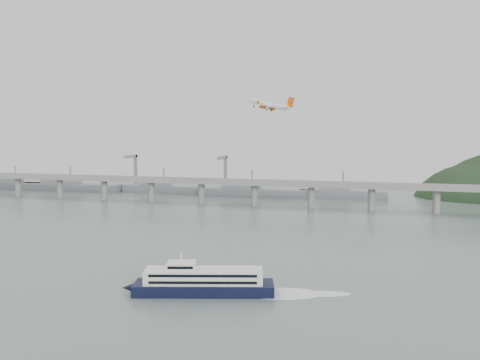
% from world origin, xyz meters
% --- Properties ---
extents(ground, '(900.00, 900.00, 0.00)m').
position_xyz_m(ground, '(0.00, 0.00, 0.00)').
color(ground, slate).
rests_on(ground, ground).
extents(bridge, '(800.00, 22.00, 23.90)m').
position_xyz_m(bridge, '(-1.15, 200.00, 17.65)').
color(bridge, gray).
rests_on(bridge, ground).
extents(distant_fleet, '(453.00, 60.90, 40.00)m').
position_xyz_m(distant_fleet, '(-155.36, 265.08, 6.22)').
color(distant_fleet, slate).
rests_on(distant_fleet, ground).
extents(ferry, '(88.50, 34.27, 17.06)m').
position_xyz_m(ferry, '(15.28, -45.87, 4.63)').
color(ferry, black).
rests_on(ferry, ground).
extents(airliner, '(35.22, 32.86, 10.72)m').
position_xyz_m(airliner, '(7.69, 97.91, 81.98)').
color(airliner, white).
rests_on(airliner, ground).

